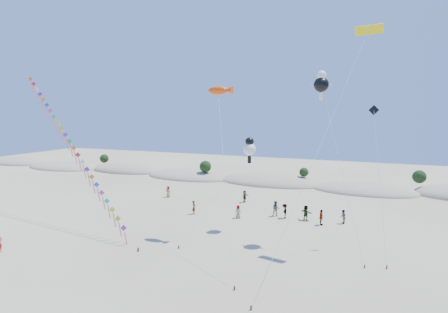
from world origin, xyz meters
TOP-DOWN VIEW (x-y plane):
  - ground at (0.00, 0.00)m, footprint 160.00×160.00m
  - dune_ridge at (1.06, 45.14)m, footprint 145.30×11.49m
  - kite_train at (-15.14, 13.70)m, footprint 24.23×9.99m
  - fish_kite at (2.76, 15.95)m, footprint 7.20×11.64m
  - cartoon_kite_low at (4.92, 18.79)m, footprint 4.87×9.08m
  - cartoon_kite_high at (12.37, 18.19)m, footprint 5.84×6.42m
  - parafoil_kite at (16.35, 17.14)m, footprint 7.19×15.23m
  - dark_kite at (17.64, 17.25)m, footprint 2.18×6.03m
  - beachgoers at (8.08, 25.33)m, footprint 39.14×9.31m

SIDE VIEW (x-z plane):
  - ground at x=0.00m, z-range 0.00..0.00m
  - dune_ridge at x=1.06m, z-range -2.67..2.90m
  - beachgoers at x=8.08m, z-range -0.08..1.82m
  - cartoon_kite_low at x=4.92m, z-range 3.89..13.97m
  - kite_train at x=-15.14m, z-range 0.23..18.17m
  - dark_kite at x=17.64m, z-range 2.61..16.07m
  - fish_kite at x=2.76m, z-range 7.18..22.58m
  - cartoon_kite_high at x=12.37m, z-range 7.17..23.90m
  - parafoil_kite at x=16.35m, z-range 9.43..29.89m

